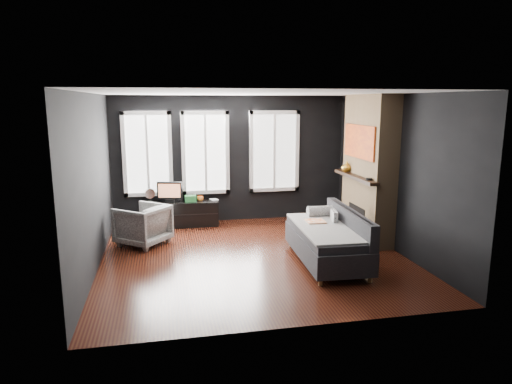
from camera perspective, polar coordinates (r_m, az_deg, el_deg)
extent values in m
plane|color=black|center=(7.76, -0.28, -8.08)|extent=(5.00, 5.00, 0.00)
plane|color=white|center=(7.33, -0.30, 12.27)|extent=(5.00, 5.00, 0.00)
cube|color=black|center=(9.86, -3.15, 4.13)|extent=(5.00, 0.02, 2.70)
cube|color=black|center=(7.36, -19.74, 1.05)|extent=(0.02, 5.00, 2.70)
cube|color=black|center=(8.28, 16.94, 2.29)|extent=(0.02, 5.00, 2.70)
cube|color=gray|center=(7.76, 9.73, -3.42)|extent=(0.13, 0.32, 0.31)
imported|color=white|center=(8.54, -13.99, -3.78)|extent=(1.07, 1.07, 0.81)
imported|color=orange|center=(9.62, -6.98, -0.73)|extent=(0.14, 0.11, 0.13)
imported|color=gray|center=(9.65, -5.69, -0.45)|extent=(0.15, 0.05, 0.20)
cube|color=#2D7C39|center=(9.59, -8.19, -0.81)|extent=(0.24, 0.16, 0.13)
imported|color=gold|center=(9.03, 11.26, 3.14)|extent=(0.27, 0.27, 0.20)
cylinder|color=black|center=(8.14, 13.95, 1.57)|extent=(0.12, 0.12, 0.04)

